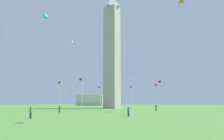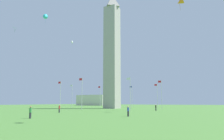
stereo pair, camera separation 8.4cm
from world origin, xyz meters
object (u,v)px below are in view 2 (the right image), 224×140
at_px(person_green_shirt, 30,112).
at_px(flagpole_se, 130,92).
at_px(person_red_shirt, 59,109).
at_px(kite_cyan_delta, 45,16).
at_px(person_black_shirt, 156,108).
at_px(flagpole_nw, 100,96).
at_px(flagpole_sw, 157,95).
at_px(flagpole_e, 82,92).
at_px(kite_white_box, 72,42).
at_px(obelisk_monument, 112,50).
at_px(flagpole_w, 132,96).
at_px(kite_orange_delta, 180,2).
at_px(person_blue_shirt, 128,111).
at_px(flagpole_s, 161,93).
at_px(flagpole_ne, 60,94).
at_px(distant_building, 94,100).
at_px(kite_green_diamond, 15,28).
at_px(flagpole_n, 72,95).

bearing_deg(person_green_shirt, flagpole_se, -3.61).
xyz_separation_m(person_red_shirt, kite_cyan_delta, (19.10, -13.27, 29.03)).
bearing_deg(person_black_shirt, flagpole_nw, -21.06).
height_order(flagpole_sw, flagpole_nw, same).
distance_m(flagpole_e, person_green_shirt, 32.67).
bearing_deg(kite_cyan_delta, kite_white_box, -131.48).
height_order(person_green_shirt, person_red_shirt, person_red_shirt).
bearing_deg(obelisk_monument, kite_cyan_delta, 54.24).
relative_size(obelisk_monument, person_green_shirt, 25.55).
height_order(flagpole_w, kite_orange_delta, kite_orange_delta).
bearing_deg(person_blue_shirt, kite_cyan_delta, 43.14).
bearing_deg(flagpole_sw, flagpole_w, -22.50).
bearing_deg(flagpole_s, flagpole_e, 45.00).
relative_size(flagpole_ne, person_red_shirt, 5.43).
relative_size(kite_cyan_delta, kite_orange_delta, 1.04).
distance_m(flagpole_ne, person_red_shirt, 27.17).
distance_m(flagpole_e, person_blue_shirt, 30.47).
distance_m(flagpole_w, flagpole_nw, 13.76).
bearing_deg(flagpole_ne, person_black_shirt, -179.62).
xyz_separation_m(person_green_shirt, kite_cyan_delta, (27.15, -28.05, 29.04)).
xyz_separation_m(person_red_shirt, distant_building, (52.12, -93.18, 2.72)).
distance_m(obelisk_monument, kite_green_diamond, 33.07).
distance_m(flagpole_n, kite_green_diamond, 33.32).
bearing_deg(flagpole_ne, kite_cyan_delta, 79.13).
bearing_deg(flagpole_w, obelisk_monument, 90.17).
relative_size(flagpole_w, kite_orange_delta, 3.02).
bearing_deg(flagpole_se, flagpole_nw, -45.00).
distance_m(flagpole_n, kite_white_box, 23.60).
distance_m(flagpole_sw, kite_cyan_delta, 48.73).
height_order(flagpole_ne, kite_white_box, kite_white_box).
distance_m(flagpole_n, kite_orange_delta, 53.32).
height_order(flagpole_e, distant_building, flagpole_e).
xyz_separation_m(flagpole_sw, kite_cyan_delta, (26.74, 32.27, 24.87)).
relative_size(flagpole_e, person_green_shirt, 5.52).
bearing_deg(flagpole_sw, distant_building, -38.57).
relative_size(flagpole_nw, person_blue_shirt, 5.66).
bearing_deg(flagpole_n, person_red_shirt, 125.08).
bearing_deg(person_blue_shirt, kite_white_box, 30.79).
relative_size(person_green_shirt, kite_green_diamond, 1.11).
xyz_separation_m(flagpole_nw, person_black_shirt, (-32.63, 25.21, -4.21)).
bearing_deg(distant_building, obelisk_monument, 127.96).
bearing_deg(flagpole_e, kite_green_diamond, 26.15).
distance_m(obelisk_monument, flagpole_se, 24.26).
bearing_deg(kite_green_diamond, distant_building, -72.00).
bearing_deg(kite_orange_delta, distant_building, -45.62).
bearing_deg(flagpole_e, flagpole_w, -90.00).
relative_size(flagpole_s, kite_cyan_delta, 2.90).
distance_m(obelisk_monument, kite_cyan_delta, 25.56).
height_order(flagpole_w, person_red_shirt, flagpole_w).
relative_size(flagpole_ne, kite_orange_delta, 3.02).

